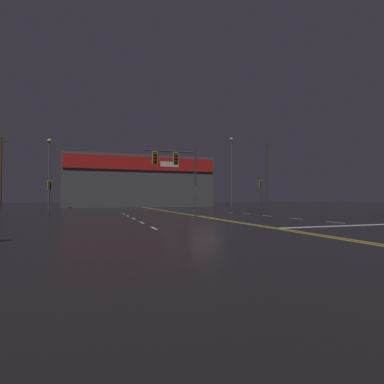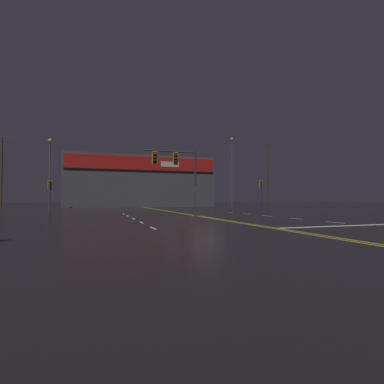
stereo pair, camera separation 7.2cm
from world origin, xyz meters
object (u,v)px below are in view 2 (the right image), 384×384
(traffic_signal_corner_northwest, at_px, (50,189))
(streetlight_near_right, at_px, (50,164))
(traffic_signal_median, at_px, (175,165))
(traffic_signal_corner_northeast, at_px, (261,188))
(streetlight_median_approach, at_px, (232,164))

(traffic_signal_corner_northwest, bearing_deg, streetlight_near_right, 97.31)
(traffic_signal_median, bearing_deg, streetlight_near_right, 117.39)
(traffic_signal_corner_northeast, bearing_deg, streetlight_near_right, 152.93)
(traffic_signal_median, relative_size, streetlight_median_approach, 0.46)
(streetlight_near_right, relative_size, streetlight_median_approach, 0.84)
(traffic_signal_corner_northeast, relative_size, streetlight_median_approach, 0.32)
(traffic_signal_median, bearing_deg, traffic_signal_corner_northeast, 35.24)
(traffic_signal_corner_northwest, relative_size, streetlight_near_right, 0.33)
(streetlight_near_right, bearing_deg, traffic_signal_corner_northwest, -82.69)
(traffic_signal_corner_northeast, height_order, streetlight_near_right, streetlight_near_right)
(traffic_signal_corner_northeast, xyz_separation_m, traffic_signal_corner_northwest, (-23.96, 0.49, -0.33))
(traffic_signal_median, relative_size, traffic_signal_corner_northwest, 1.64)
(traffic_signal_corner_northeast, distance_m, streetlight_near_right, 28.92)
(traffic_signal_median, xyz_separation_m, traffic_signal_corner_northeast, (13.76, 9.72, -1.36))
(streetlight_near_right, xyz_separation_m, streetlight_median_approach, (27.78, -0.27, 1.04))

